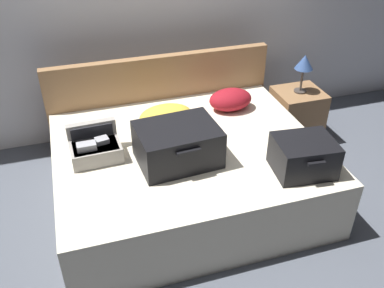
# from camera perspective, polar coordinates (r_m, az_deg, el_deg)

# --- Properties ---
(ground_plane) EXTENTS (12.00, 12.00, 0.00)m
(ground_plane) POSITION_cam_1_polar(r_m,az_deg,el_deg) (3.28, 1.47, -11.46)
(ground_plane) COLOR #4C515B
(bed) EXTENTS (2.01, 1.62, 0.51)m
(bed) POSITION_cam_1_polar(r_m,az_deg,el_deg) (3.40, -0.61, -3.87)
(bed) COLOR beige
(bed) RESTS_ON ground
(headboard) EXTENTS (2.05, 0.08, 0.91)m
(headboard) POSITION_cam_1_polar(r_m,az_deg,el_deg) (3.98, -4.17, 5.63)
(headboard) COLOR olive
(headboard) RESTS_ON ground
(hard_case_large) EXTENTS (0.60, 0.48, 0.28)m
(hard_case_large) POSITION_cam_1_polar(r_m,az_deg,el_deg) (3.02, -1.96, -0.02)
(hard_case_large) COLOR black
(hard_case_large) RESTS_ON bed
(hard_case_medium) EXTENTS (0.44, 0.39, 0.24)m
(hard_case_medium) POSITION_cam_1_polar(r_m,az_deg,el_deg) (3.03, 14.78, -1.55)
(hard_case_medium) COLOR black
(hard_case_medium) RESTS_ON bed
(hard_case_small) EXTENTS (0.37, 0.30, 0.24)m
(hard_case_small) POSITION_cam_1_polar(r_m,az_deg,el_deg) (3.17, -12.91, -0.49)
(hard_case_small) COLOR gray
(hard_case_small) RESTS_ON bed
(pillow_near_headboard) EXTENTS (0.46, 0.33, 0.16)m
(pillow_near_headboard) POSITION_cam_1_polar(r_m,az_deg,el_deg) (3.49, -3.54, 3.81)
(pillow_near_headboard) COLOR gold
(pillow_near_headboard) RESTS_ON bed
(pillow_center_head) EXTENTS (0.38, 0.27, 0.19)m
(pillow_center_head) POSITION_cam_1_polar(r_m,az_deg,el_deg) (3.73, 5.20, 5.98)
(pillow_center_head) COLOR maroon
(pillow_center_head) RESTS_ON bed
(nightstand) EXTENTS (0.44, 0.40, 0.51)m
(nightstand) POSITION_cam_1_polar(r_m,az_deg,el_deg) (4.28, 13.84, 3.79)
(nightstand) COLOR olive
(nightstand) RESTS_ON ground
(table_lamp) EXTENTS (0.17, 0.17, 0.37)m
(table_lamp) POSITION_cam_1_polar(r_m,az_deg,el_deg) (4.05, 14.87, 10.39)
(table_lamp) COLOR #3F3833
(table_lamp) RESTS_ON nightstand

